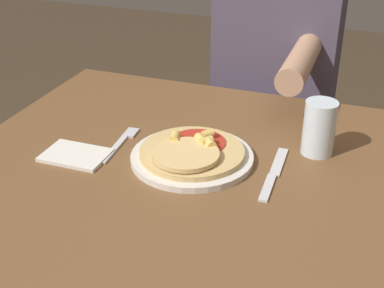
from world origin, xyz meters
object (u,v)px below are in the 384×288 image
Objects in this scene: plate at (192,157)px; pizza at (191,151)px; person_diner at (275,87)px; dining_table at (205,221)px; knife at (274,174)px; drinking_glass at (319,128)px; fork at (121,142)px.

plate is 0.02m from pizza.
pizza is at bearing -86.25° from plate.
pizza is at bearing -94.53° from person_diner.
knife reaches higher than dining_table.
pizza is (0.00, -0.00, 0.02)m from plate.
knife is 0.16m from drinking_glass.
knife is (0.13, 0.06, 0.12)m from dining_table.
pizza reaches higher than dining_table.
drinking_glass is at bearing 27.09° from plate.
plate is at bearing -5.42° from fork.
person_diner reaches higher than fork.
knife is at bearing -118.30° from drinking_glass.
drinking_glass is (0.25, 0.13, 0.05)m from plate.
plate reaches higher than knife.
fork is 0.80× the size of knife.
person_diner is (0.23, 0.62, -0.07)m from fork.
fork is at bearing 174.58° from plate.
person_diner is (0.00, 0.69, 0.05)m from dining_table.
dining_table is at bearing -137.47° from drinking_glass.
person_diner is (0.05, 0.64, -0.09)m from pizza.
dining_table is 0.69m from person_diner.
plate is at bearing -94.59° from person_diner.
pizza is 0.18m from knife.
knife is 1.79× the size of drinking_glass.
plate is 2.18× the size of drinking_glass.
drinking_glass is (0.25, 0.13, 0.04)m from pizza.
pizza is 0.19× the size of person_diner.
drinking_glass reaches higher than pizza.
pizza is 1.30× the size of fork.
drinking_glass is at bearing 61.70° from knife.
dining_table is 0.16m from pizza.
pizza is (-0.05, 0.05, 0.14)m from dining_table.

